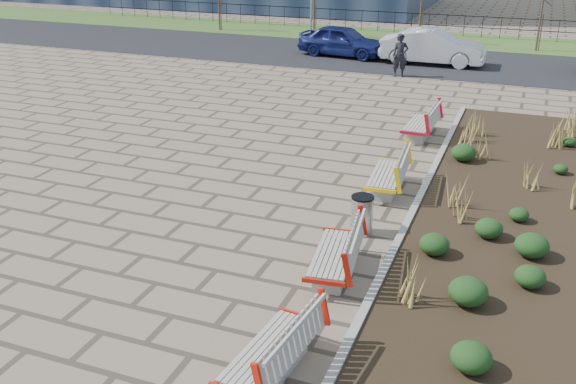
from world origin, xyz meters
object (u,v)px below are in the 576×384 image
at_px(pedestrian, 400,55).
at_px(car_silver, 433,47).
at_px(bench_c, 387,172).
at_px(bench_b, 334,251).
at_px(litter_bin, 362,215).
at_px(bench_a, 270,347).
at_px(car_blue, 343,41).
at_px(bench_d, 420,122).

relative_size(pedestrian, car_silver, 0.38).
bearing_deg(bench_c, bench_b, -94.26).
relative_size(litter_bin, pedestrian, 0.47).
xyz_separation_m(bench_a, bench_c, (0.00, 7.55, 0.00)).
height_order(bench_c, car_silver, car_silver).
distance_m(litter_bin, car_blue, 19.23).
xyz_separation_m(bench_c, pedestrian, (-2.34, 12.51, 0.41)).
bearing_deg(litter_bin, car_silver, 94.76).
bearing_deg(bench_d, pedestrian, 108.25).
bearing_deg(litter_bin, bench_d, 90.36).
bearing_deg(litter_bin, pedestrian, 99.03).
xyz_separation_m(car_blue, car_silver, (4.41, -0.30, 0.04)).
distance_m(pedestrian, car_silver, 3.12).
relative_size(bench_b, litter_bin, 2.47).
distance_m(bench_d, litter_bin, 7.08).
height_order(bench_d, car_silver, car_silver).
relative_size(bench_c, car_silver, 0.44).
distance_m(bench_c, pedestrian, 12.73).
bearing_deg(bench_b, litter_bin, 81.20).
bearing_deg(car_silver, pedestrian, 162.38).
xyz_separation_m(bench_b, pedestrian, (-2.34, 16.90, 0.41)).
xyz_separation_m(bench_a, bench_d, (0.00, 12.13, 0.00)).
relative_size(bench_b, car_silver, 0.44).
bearing_deg(bench_b, bench_c, 82.56).
height_order(bench_b, car_silver, car_silver).
xyz_separation_m(litter_bin, car_blue, (-5.91, 18.30, 0.33)).
bearing_deg(bench_d, car_blue, 119.42).
distance_m(bench_c, car_silver, 15.56).
height_order(bench_b, car_blue, car_blue).
bearing_deg(litter_bin, car_blue, 107.91).
relative_size(bench_d, litter_bin, 2.47).
distance_m(bench_d, pedestrian, 8.27).
distance_m(bench_b, car_silver, 19.94).
bearing_deg(pedestrian, bench_b, -100.87).
bearing_deg(bench_b, car_silver, 86.74).
height_order(car_blue, car_silver, car_silver).
xyz_separation_m(litter_bin, pedestrian, (-2.38, 15.01, 0.48)).
distance_m(litter_bin, car_silver, 18.06).
relative_size(bench_c, litter_bin, 2.47).
xyz_separation_m(litter_bin, car_silver, (-1.50, 17.99, 0.38)).
distance_m(bench_a, bench_b, 3.15).
bearing_deg(bench_d, car_silver, 99.39).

